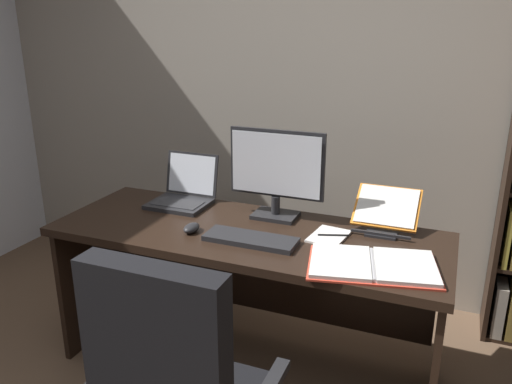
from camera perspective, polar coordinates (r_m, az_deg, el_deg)
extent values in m
cube|color=#A89E8E|center=(3.24, 5.64, 13.68)|extent=(5.00, 0.12, 2.85)
cube|color=black|center=(2.44, -0.98, -4.72)|extent=(1.87, 0.69, 0.04)
cube|color=black|center=(3.03, -16.94, -8.55)|extent=(0.03, 0.63, 0.71)
cube|color=black|center=(2.46, 19.49, -15.67)|extent=(0.03, 0.63, 0.71)
cube|color=black|center=(2.85, 1.57, -8.67)|extent=(1.75, 0.03, 0.50)
cube|color=black|center=(2.95, 26.47, 4.38)|extent=(0.02, 0.28, 2.15)
cube|color=gray|center=(3.24, 25.31, -11.49)|extent=(0.06, 0.18, 0.30)
cube|color=gold|center=(3.07, 26.09, -4.22)|extent=(0.03, 0.22, 0.32)
cube|color=black|center=(1.67, -11.05, -17.54)|extent=(0.48, 0.10, 0.61)
cube|color=#232326|center=(2.06, -14.46, -17.37)|extent=(0.05, 0.38, 0.04)
cube|color=#232326|center=(2.59, 2.17, -2.59)|extent=(0.22, 0.16, 0.02)
cylinder|color=#232326|center=(2.57, 2.19, -1.45)|extent=(0.04, 0.04, 0.09)
cube|color=#232326|center=(2.52, 2.32, 3.18)|extent=(0.48, 0.02, 0.34)
cube|color=white|center=(2.50, 2.16, 3.07)|extent=(0.45, 0.00, 0.31)
cube|color=#232326|center=(2.77, -8.52, -1.33)|extent=(0.31, 0.25, 0.02)
cube|color=#2D2D30|center=(2.75, -8.73, -1.21)|extent=(0.26, 0.14, 0.00)
cube|color=#232326|center=(2.86, -7.11, 2.01)|extent=(0.31, 0.06, 0.23)
cube|color=white|center=(2.86, -7.15, 2.01)|extent=(0.28, 0.05, 0.21)
cube|color=#232326|center=(2.31, -0.59, -5.26)|extent=(0.42, 0.15, 0.02)
ellipsoid|color=#232326|center=(2.43, -7.16, -3.97)|extent=(0.06, 0.10, 0.04)
cube|color=#232326|center=(2.46, 13.77, -4.43)|extent=(0.14, 0.12, 0.01)
cube|color=#232326|center=(2.41, 13.63, -4.56)|extent=(0.27, 0.01, 0.01)
cube|color=orange|center=(2.53, 14.31, -1.62)|extent=(0.30, 0.22, 0.15)
cube|color=white|center=(2.52, 14.31, -1.48)|extent=(0.28, 0.20, 0.13)
cube|color=#DB422D|center=(2.13, 9.33, -7.90)|extent=(0.32, 0.37, 0.01)
cube|color=#DB422D|center=(2.15, 16.24, -8.19)|extent=(0.32, 0.37, 0.01)
cube|color=white|center=(2.13, 9.35, -7.61)|extent=(0.30, 0.35, 0.02)
cube|color=white|center=(2.14, 16.27, -7.91)|extent=(0.30, 0.35, 0.02)
cylinder|color=#B7B7BC|center=(2.13, 12.82, -7.87)|extent=(0.08, 0.28, 0.02)
cube|color=white|center=(2.38, 8.08, -4.87)|extent=(0.18, 0.23, 0.01)
cylinder|color=black|center=(2.37, 8.56, -4.74)|extent=(0.13, 0.05, 0.01)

